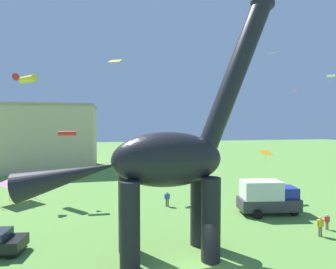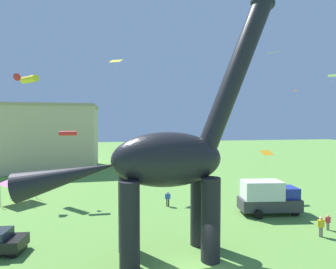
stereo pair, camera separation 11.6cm
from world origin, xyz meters
The scene contains 14 objects.
dinosaur_sculpture centered at (-1.14, 2.84, 6.26)m, with size 16.57×3.51×17.32m.
parked_box_truck centered at (9.91, 8.72, 1.65)m, with size 5.85×2.93×3.20m.
person_strolling_adult centered at (12.42, 4.29, 0.76)m, with size 0.47×0.21×1.25m.
person_far_spectator centered at (1.05, 12.98, 0.93)m, with size 0.58×0.25×1.54m.
person_vendor_side centered at (10.89, 3.32, 0.92)m, with size 0.57×0.25×1.53m.
festival_canopy_tent centered at (-14.55, 17.54, 2.54)m, with size 3.15×3.15×3.00m.
kite_high_left centered at (12.63, 13.35, 5.30)m, with size 1.38×0.98×1.75m.
kite_mid_left centered at (-14.81, 21.64, 14.10)m, with size 3.07×3.04×0.87m.
kite_drifting centered at (15.03, 16.04, 17.44)m, with size 1.67×1.78×0.27m.
kite_far_left centered at (16.56, 8.56, 13.29)m, with size 0.86×0.85×0.88m.
kite_mid_center centered at (-9.22, 16.56, 7.56)m, with size 1.83×1.56×0.53m.
kite_mid_right centered at (21.10, 19.69, 13.40)m, with size 0.84×0.70×0.25m.
kite_far_right centered at (-4.06, 22.12, 16.90)m, with size 1.90×1.65×2.12m.
background_building_block centered at (-17.72, 40.17, 6.14)m, with size 20.24×12.39×12.26m.
Camera 1 is at (-4.54, -13.52, 8.46)m, focal length 28.14 mm.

